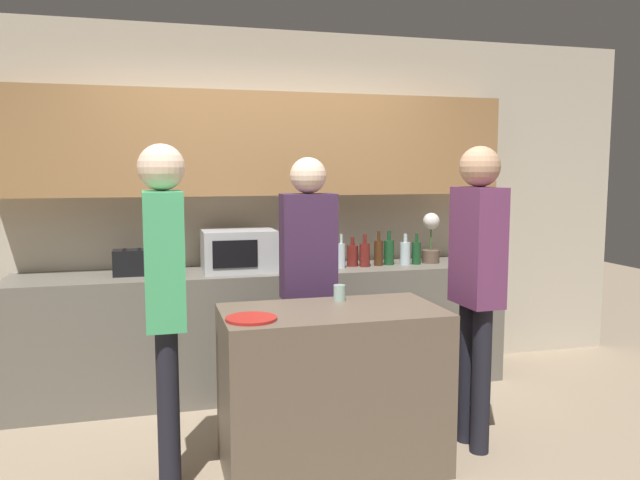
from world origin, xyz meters
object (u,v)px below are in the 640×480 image
(microwave, at_px, (239,250))
(bottle_5, at_px, (389,252))
(potted_plant, at_px, (431,238))
(toaster, at_px, (132,262))
(bottle_7, at_px, (416,252))
(bottle_1, at_px, (341,255))
(cup_0, at_px, (339,293))
(person_left, at_px, (308,267))
(bottle_4, at_px, (379,252))
(bottle_2, at_px, (352,255))
(bottle_0, at_px, (320,251))
(plate_on_island, at_px, (251,319))
(person_right, at_px, (477,269))
(bottle_3, at_px, (365,254))
(bottle_6, at_px, (405,253))
(person_center, at_px, (165,285))

(microwave, relative_size, bottle_5, 1.98)
(bottle_5, bearing_deg, potted_plant, 1.52)
(toaster, xyz_separation_m, bottle_7, (2.12, -0.04, 0.00))
(microwave, height_order, bottle_1, microwave)
(bottle_7, xyz_separation_m, cup_0, (-0.95, -1.06, -0.07))
(person_left, bearing_deg, bottle_4, -135.09)
(bottle_1, height_order, bottle_2, bottle_1)
(bottle_0, relative_size, person_left, 0.18)
(cup_0, bearing_deg, toaster, 136.79)
(plate_on_island, bearing_deg, bottle_0, 62.93)
(toaster, xyz_separation_m, person_right, (1.94, -1.28, 0.07))
(microwave, xyz_separation_m, bottle_4, (1.07, -0.03, -0.05))
(bottle_5, bearing_deg, bottle_3, -168.65)
(bottle_6, xyz_separation_m, bottle_7, (0.09, 0.00, 0.00))
(potted_plant, distance_m, bottle_6, 0.26)
(microwave, bearing_deg, plate_on_island, -95.29)
(bottle_2, bearing_deg, bottle_1, -147.41)
(bottle_1, distance_m, bottle_2, 0.13)
(bottle_4, relative_size, bottle_7, 1.11)
(bottle_7, bearing_deg, microwave, 178.44)
(bottle_2, xyz_separation_m, cup_0, (-0.44, -1.09, -0.06))
(bottle_1, distance_m, bottle_5, 0.41)
(potted_plant, height_order, bottle_4, potted_plant)
(toaster, height_order, bottle_4, bottle_4)
(bottle_2, bearing_deg, person_left, -126.35)
(cup_0, bearing_deg, bottle_1, 72.38)
(toaster, distance_m, potted_plant, 2.26)
(bottle_1, xyz_separation_m, bottle_3, (0.19, 0.02, -0.00))
(bottle_5, height_order, person_left, person_left)
(potted_plant, distance_m, bottle_7, 0.18)
(microwave, relative_size, bottle_7, 2.16)
(bottle_0, bearing_deg, person_left, -110.35)
(person_right, bearing_deg, microwave, 42.08)
(bottle_4, distance_m, bottle_6, 0.22)
(bottle_1, height_order, bottle_6, bottle_1)
(toaster, xyz_separation_m, person_left, (1.08, -0.72, 0.03))
(bottle_4, distance_m, cup_0, 1.25)
(bottle_5, xyz_separation_m, cup_0, (-0.73, -1.09, -0.07))
(bottle_0, bearing_deg, potted_plant, -4.33)
(bottle_2, distance_m, bottle_6, 0.42)
(bottle_5, xyz_separation_m, plate_on_island, (-1.29, -1.42, -0.11))
(bottle_3, height_order, bottle_4, bottle_4)
(potted_plant, xyz_separation_m, person_center, (-2.07, -1.31, -0.04))
(potted_plant, xyz_separation_m, person_left, (-1.18, -0.72, -0.08))
(microwave, relative_size, cup_0, 5.65)
(bottle_4, height_order, bottle_5, bottle_4)
(potted_plant, distance_m, person_center, 2.45)
(person_center, bearing_deg, toaster, -172.21)
(cup_0, bearing_deg, bottle_3, 63.67)
(bottle_4, height_order, person_left, person_left)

